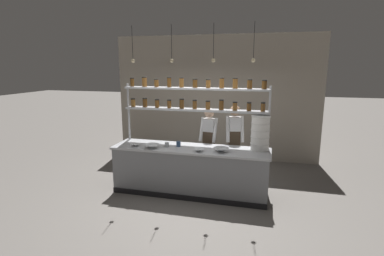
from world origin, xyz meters
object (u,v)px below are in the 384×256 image
Objects in this scene: container_stack at (260,133)px; prep_bowl_center_back at (136,145)px; prep_bowl_near_left at (221,150)px; spice_shelf_unit at (195,101)px; prep_bowl_center_front at (199,150)px; prep_bowl_near_right at (152,146)px; serving_cup_front at (167,145)px; chef_center at (234,140)px; serving_cup_by_board at (178,144)px; chef_left at (209,140)px.

prep_bowl_center_back is (-2.33, -0.35, -0.30)m from container_stack.
container_stack is 2.38m from prep_bowl_center_back.
container_stack is 2.28× the size of prep_bowl_near_left.
spice_shelf_unit reaches higher than prep_bowl_center_front.
prep_bowl_near_right is at bearing -168.47° from container_stack.
prep_bowl_center_back is (-1.66, -0.04, -0.01)m from prep_bowl_near_left.
serving_cup_front is at bearing 167.42° from prep_bowl_center_front.
prep_bowl_near_left is 1.55× the size of prep_bowl_center_back.
serving_cup_front is at bearing -163.35° from chef_center.
spice_shelf_unit is 1.43m from prep_bowl_center_back.
prep_bowl_center_front is at bearing -68.11° from spice_shelf_unit.
prep_bowl_center_back is at bearing 171.19° from prep_bowl_near_right.
spice_shelf_unit is 1.17m from chef_center.
prep_bowl_near_left is at bearing -36.98° from spice_shelf_unit.
serving_cup_by_board reaches higher than prep_bowl_near_right.
chef_left is 0.82m from serving_cup_by_board.
container_stack is 2.03m from prep_bowl_near_right.
spice_shelf_unit is at bearing 111.89° from prep_bowl_center_front.
container_stack is at bearing 11.53° from prep_bowl_near_right.
prep_bowl_near_left is 0.41m from prep_bowl_center_front.
spice_shelf_unit is 14.69× the size of prep_bowl_center_front.
chef_left is 8.10× the size of prep_bowl_center_front.
container_stack reaches higher than prep_bowl_center_front.
prep_bowl_near_right is 0.51m from serving_cup_by_board.
prep_bowl_near_right is at bearing -179.28° from prep_bowl_center_front.
container_stack is at bearing -56.62° from chef_center.
prep_bowl_center_front is 0.52m from serving_cup_by_board.
prep_bowl_center_back is at bearing -139.07° from chef_left.
spice_shelf_unit is 1.41m from container_stack.
spice_shelf_unit is at bearing 51.82° from serving_cup_by_board.
serving_cup_front is 0.22m from serving_cup_by_board.
chef_center is at bearing 30.81° from serving_cup_front.
prep_bowl_center_back is (-1.81, -0.83, -0.02)m from chef_center.
prep_bowl_near_left is 1.07m from serving_cup_front.
chef_left is (0.22, 0.37, -0.87)m from spice_shelf_unit.
prep_bowl_near_right is (-1.45, -0.88, -0.01)m from chef_center.
spice_shelf_unit is at bearing 25.71° from prep_bowl_center_back.
prep_bowl_near_left is at bearing -10.28° from serving_cup_by_board.
prep_bowl_near_left and prep_bowl_near_right have the same top height.
prep_bowl_center_back is (-1.27, -0.87, 0.03)m from chef_left.
container_stack is at bearing 24.77° from prep_bowl_near_left.
prep_bowl_near_left is at bearing -114.49° from chef_center.
chef_left reaches higher than prep_bowl_center_back.
serving_cup_front is (0.60, 0.10, 0.02)m from prep_bowl_center_back.
chef_center reaches higher than container_stack.
chef_center is at bearing 24.56° from prep_bowl_center_back.
spice_shelf_unit reaches higher than chef_center.
chef_left is 1.23m from container_stack.
chef_center is 1.03m from prep_bowl_center_front.
serving_cup_by_board is (0.20, 0.09, 0.01)m from serving_cup_front.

